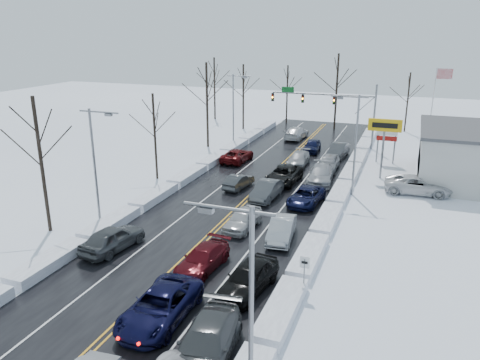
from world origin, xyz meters
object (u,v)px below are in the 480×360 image
at_px(tires_plus_sign, 385,129).
at_px(oncoming_car_0, 239,188).
at_px(traffic_signal_mast, 334,103).
at_px(flagpole, 434,102).

distance_m(tires_plus_sign, oncoming_car_0, 15.44).
relative_size(traffic_signal_mast, flagpole, 1.33).
distance_m(traffic_signal_mast, tires_plus_sign, 13.92).
height_order(traffic_signal_mast, oncoming_car_0, traffic_signal_mast).
xyz_separation_m(traffic_signal_mast, oncoming_car_0, (-5.22, -19.91, -5.48)).
xyz_separation_m(tires_plus_sign, oncoming_car_0, (-12.28, -7.92, -4.99)).
distance_m(traffic_signal_mast, oncoming_car_0, 21.30).
relative_size(tires_plus_sign, flagpole, 0.60).
relative_size(flagpole, oncoming_car_0, 2.49).
bearing_deg(flagpole, tires_plus_sign, -108.44).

